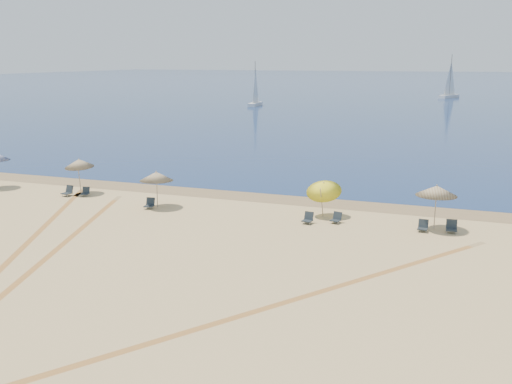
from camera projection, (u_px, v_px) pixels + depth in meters
ocean at (429, 82)px, 223.30m from camera, size 500.00×500.00×0.00m
wet_sand at (276, 198)px, 38.49m from camera, size 500.00×500.00×0.00m
umbrella_1 at (79, 163)px, 39.35m from camera, size 1.99×2.03×2.50m
umbrella_2 at (156, 176)px, 35.78m from camera, size 2.10×2.11×2.31m
umbrella_3 at (324, 188)px, 33.63m from camera, size 2.07×2.10×2.48m
umbrella_4 at (437, 191)px, 31.07m from camera, size 2.22×2.22×2.50m
chair_1 at (68, 191)px, 39.09m from camera, size 0.67×0.76×0.70m
chair_2 at (85, 192)px, 39.09m from camera, size 0.61×0.67×0.60m
chair_3 at (150, 204)px, 35.80m from camera, size 0.62×0.70×0.66m
chair_4 at (308, 218)px, 32.57m from camera, size 0.61×0.69×0.64m
chair_5 at (336, 218)px, 32.65m from camera, size 0.65×0.72×0.62m
chair_6 at (423, 226)px, 31.07m from camera, size 0.56×0.64×0.63m
chair_7 at (452, 227)px, 30.84m from camera, size 0.59×0.69×0.68m
sailboat_0 at (255, 92)px, 112.75m from camera, size 1.85×5.87×8.62m
sailboat_2 at (450, 85)px, 135.24m from camera, size 4.65×6.79×10.07m
tire_tracks at (87, 277)px, 24.57m from camera, size 51.33×41.66×0.00m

